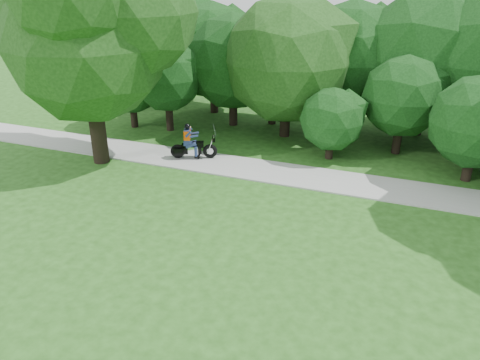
# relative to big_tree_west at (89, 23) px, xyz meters

# --- Properties ---
(ground) EXTENTS (100.00, 100.00, 0.00)m
(ground) POSITION_rel_big_tree_west_xyz_m (10.54, -6.85, -5.76)
(ground) COLOR #224C15
(ground) RESTS_ON ground
(walkway) EXTENTS (60.00, 2.20, 0.06)m
(walkway) POSITION_rel_big_tree_west_xyz_m (10.54, 1.15, -5.73)
(walkway) COLOR #9E9E99
(walkway) RESTS_ON ground
(tree_line) EXTENTS (36.72, 11.83, 7.68)m
(tree_line) POSITION_rel_big_tree_west_xyz_m (13.11, 7.48, -2.12)
(tree_line) COLOR black
(tree_line) RESTS_ON ground
(big_tree_west) EXTENTS (8.64, 6.56, 9.96)m
(big_tree_west) POSITION_rel_big_tree_west_xyz_m (0.00, 0.00, 0.00)
(big_tree_west) COLOR black
(big_tree_west) RESTS_ON ground
(touring_motorcycle) EXTENTS (1.99, 1.17, 1.58)m
(touring_motorcycle) POSITION_rel_big_tree_west_xyz_m (3.59, 1.30, -5.12)
(touring_motorcycle) COLOR black
(touring_motorcycle) RESTS_ON walkway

